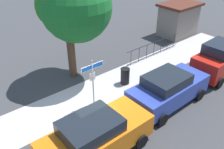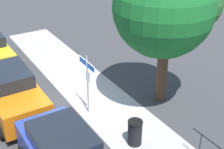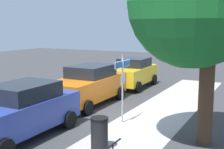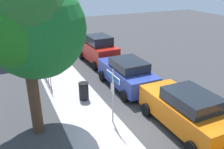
# 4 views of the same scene
# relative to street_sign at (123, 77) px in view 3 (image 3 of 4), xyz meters

# --- Properties ---
(ground_plane) EXTENTS (60.00, 60.00, 0.00)m
(ground_plane) POSITION_rel_street_sign_xyz_m (-0.54, -0.40, -1.78)
(ground_plane) COLOR #38383A
(sidewalk_strip) EXTENTS (24.00, 2.60, 0.00)m
(sidewalk_strip) POSITION_rel_street_sign_xyz_m (1.46, 0.90, -1.78)
(sidewalk_strip) COLOR #A9A2A3
(sidewalk_strip) RESTS_ON ground_plane
(street_sign) EXTENTS (1.25, 0.07, 2.62)m
(street_sign) POSITION_rel_street_sign_xyz_m (0.00, 0.00, 0.00)
(street_sign) COLOR #9EA0A5
(street_sign) RESTS_ON ground_plane
(car_yellow) EXTENTS (4.06, 2.05, 1.77)m
(car_yellow) POSITION_rel_street_sign_xyz_m (-6.58, -2.44, -0.89)
(car_yellow) COLOR yellow
(car_yellow) RESTS_ON ground_plane
(car_orange) EXTENTS (4.58, 2.10, 1.85)m
(car_orange) POSITION_rel_street_sign_xyz_m (-1.79, -2.64, -0.85)
(car_orange) COLOR orange
(car_orange) RESTS_ON ground_plane
(car_blue) EXTENTS (4.51, 2.09, 1.80)m
(car_blue) POSITION_rel_street_sign_xyz_m (3.01, -2.33, -0.87)
(car_blue) COLOR #2B3D93
(car_blue) RESTS_ON ground_plane
(trash_bin) EXTENTS (0.55, 0.55, 0.98)m
(trash_bin) POSITION_rel_street_sign_xyz_m (2.64, 0.50, -1.29)
(trash_bin) COLOR black
(trash_bin) RESTS_ON ground_plane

